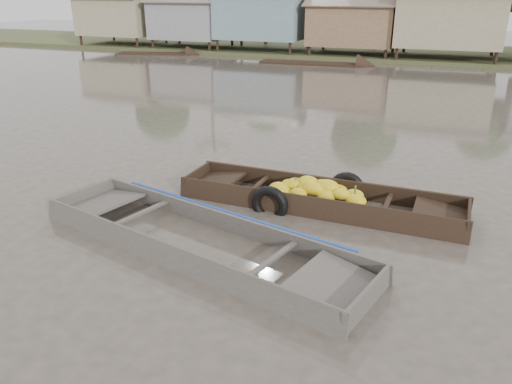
% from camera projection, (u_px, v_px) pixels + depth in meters
% --- Properties ---
extents(ground, '(120.00, 120.00, 0.00)m').
position_uv_depth(ground, '(240.00, 260.00, 8.95)').
color(ground, '#464035').
rests_on(ground, ground).
extents(riverbank, '(120.00, 12.47, 10.22)m').
position_uv_depth(riverbank, '(460.00, 12.00, 34.29)').
color(riverbank, '#384723').
rests_on(riverbank, ground).
extents(banana_boat, '(6.34, 1.71, 0.89)m').
position_uv_depth(banana_boat, '(315.00, 197.00, 11.15)').
color(banana_boat, black).
rests_on(banana_boat, ground).
extents(viewer_boat, '(7.14, 3.45, 0.56)m').
position_uv_depth(viewer_boat, '(200.00, 245.00, 9.36)').
color(viewer_boat, '#3C3732').
rests_on(viewer_boat, ground).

